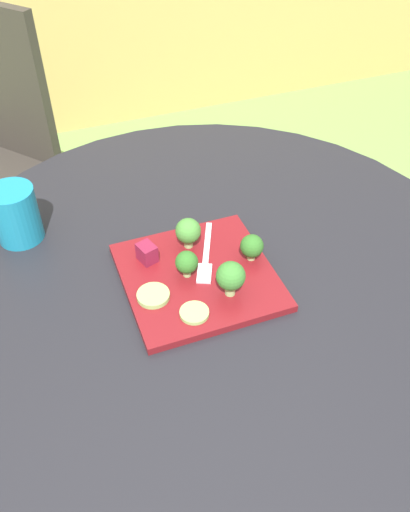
% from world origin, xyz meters
% --- Properties ---
extents(ground_plane, '(12.00, 12.00, 0.00)m').
position_xyz_m(ground_plane, '(0.00, 0.00, 0.00)').
color(ground_plane, '#70994C').
extents(patio_table, '(1.00, 1.00, 0.71)m').
position_xyz_m(patio_table, '(0.00, 0.00, 0.48)').
color(patio_table, black).
rests_on(patio_table, ground_plane).
extents(salad_plate, '(0.25, 0.25, 0.01)m').
position_xyz_m(salad_plate, '(-0.03, -0.02, 0.71)').
color(salad_plate, maroon).
rests_on(salad_plate, patio_table).
extents(drinking_glass, '(0.08, 0.08, 0.10)m').
position_xyz_m(drinking_glass, '(-0.30, 0.20, 0.75)').
color(drinking_glass, teal).
rests_on(drinking_glass, patio_table).
extents(fork, '(0.08, 0.15, 0.00)m').
position_xyz_m(fork, '(-0.01, 0.01, 0.72)').
color(fork, silver).
rests_on(fork, salad_plate).
extents(broccoli_floret_0, '(0.05, 0.05, 0.06)m').
position_xyz_m(broccoli_floret_0, '(-0.00, -0.08, 0.76)').
color(broccoli_floret_0, '#99B770').
rests_on(broccoli_floret_0, salad_plate).
extents(broccoli_floret_1, '(0.05, 0.05, 0.06)m').
position_xyz_m(broccoli_floret_1, '(-0.02, 0.05, 0.76)').
color(broccoli_floret_1, '#99B770').
rests_on(broccoli_floret_1, salad_plate).
extents(broccoli_floret_2, '(0.04, 0.04, 0.05)m').
position_xyz_m(broccoli_floret_2, '(0.07, -0.02, 0.75)').
color(broccoli_floret_2, '#99B770').
rests_on(broccoli_floret_2, salad_plate).
extents(broccoli_floret_3, '(0.04, 0.04, 0.05)m').
position_xyz_m(broccoli_floret_3, '(-0.05, -0.02, 0.75)').
color(broccoli_floret_3, '#99B770').
rests_on(broccoli_floret_3, salad_plate).
extents(cucumber_slice_0, '(0.05, 0.05, 0.01)m').
position_xyz_m(cucumber_slice_0, '(-0.07, -0.10, 0.72)').
color(cucumber_slice_0, '#8EB766').
rests_on(cucumber_slice_0, salad_plate).
extents(cucumber_slice_1, '(0.05, 0.05, 0.01)m').
position_xyz_m(cucumber_slice_1, '(-0.12, -0.05, 0.73)').
color(cucumber_slice_1, '#8EB766').
rests_on(cucumber_slice_1, salad_plate).
extents(beet_chunk_0, '(0.03, 0.04, 0.03)m').
position_xyz_m(beet_chunk_0, '(-0.10, 0.04, 0.74)').
color(beet_chunk_0, maroon).
rests_on(beet_chunk_0, salad_plate).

